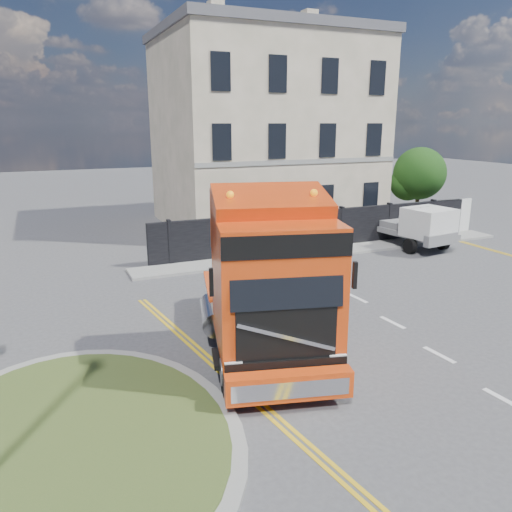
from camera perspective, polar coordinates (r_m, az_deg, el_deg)
name	(u,v)px	position (r m, az deg, el deg)	size (l,w,h in m)	color
ground	(306,333)	(15.59, 5.77, -8.72)	(120.00, 120.00, 0.00)	#424244
traffic_island	(72,442)	(11.26, -20.27, -19.32)	(6.80, 6.80, 0.17)	gray
hoarding_fence	(334,228)	(25.91, 8.85, 3.16)	(18.80, 0.25, 2.00)	black
georgian_building	(264,130)	(31.72, 0.92, 14.18)	(12.30, 10.30, 12.80)	beige
tree	(417,176)	(32.72, 17.88, 8.71)	(3.20, 3.20, 4.80)	#382619
pavement_far	(333,251)	(25.09, 8.79, 0.57)	(20.00, 1.60, 0.12)	gray
truck	(269,288)	(13.12, 1.46, -3.69)	(4.65, 8.10, 4.57)	black
flatbed_pickup	(419,226)	(26.56, 18.16, 3.26)	(2.74, 5.47, 2.18)	slate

